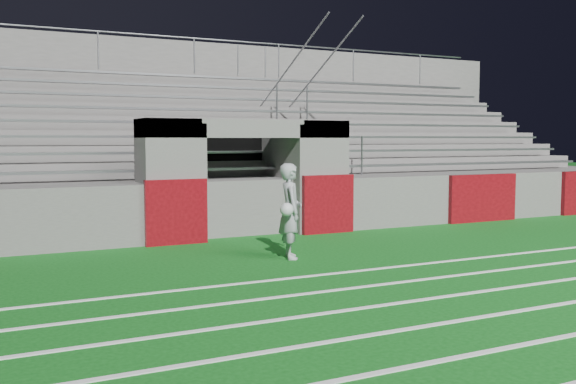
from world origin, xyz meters
TOP-DOWN VIEW (x-y plane):
  - ground at (0.00, 0.00)m, footprint 90.00×90.00m
  - field_markings at (0.00, -5.00)m, footprint 28.00×8.09m
  - stadium_structure at (0.00, 7.97)m, footprint 26.00×8.48m
  - goalkeeper_with_ball at (-0.39, 0.52)m, footprint 0.63×0.78m

SIDE VIEW (x-z plane):
  - ground at x=0.00m, z-range 0.00..0.00m
  - field_markings at x=0.00m, z-range 0.00..0.01m
  - goalkeeper_with_ball at x=-0.39m, z-range 0.00..1.74m
  - stadium_structure at x=0.00m, z-range -1.22..4.20m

